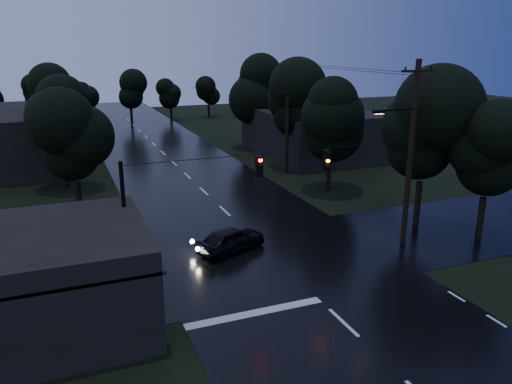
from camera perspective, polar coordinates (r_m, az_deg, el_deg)
main_road at (r=42.59m, az=-7.84°, el=1.81°), size 12.00×120.00×0.02m
cross_street at (r=26.39m, az=1.96°, el=-7.39°), size 60.00×9.00×0.02m
building_far_right at (r=50.78m, az=6.49°, el=6.78°), size 10.00×14.00×4.40m
building_far_left at (r=50.88m, az=-26.41°, el=5.53°), size 10.00×16.00×5.00m
utility_pole_main at (r=27.72m, az=17.13°, el=4.48°), size 3.50×0.30×10.00m
utility_pole_far at (r=42.68m, az=3.58°, el=7.29°), size 2.00×0.30×7.50m
anchor_pole_left at (r=22.52m, az=-14.68°, el=-4.01°), size 0.18×0.18×6.00m
span_signals at (r=24.07m, az=4.26°, el=3.39°), size 15.00×0.37×1.12m
tree_corner_near at (r=30.75m, az=18.73°, el=6.86°), size 4.48×4.48×9.44m
tree_corner_far at (r=30.11m, az=25.19°, el=4.52°), size 3.92×3.92×8.26m
tree_left_a at (r=32.51m, az=-20.23°, el=5.85°), size 3.92×3.92×8.26m
tree_left_b at (r=40.36m, az=-21.61°, el=8.15°), size 4.20×4.20×8.85m
tree_left_c at (r=50.27m, az=-22.56°, el=9.91°), size 4.48×4.48×9.44m
tree_right_a at (r=37.50m, az=8.57°, el=8.55°), size 4.20×4.20×8.85m
tree_right_b at (r=44.75m, az=4.04°, el=10.44°), size 4.48×4.48×9.44m
tree_right_c at (r=54.07m, az=-0.07°, el=11.92°), size 4.76×4.76×10.03m
car at (r=26.84m, az=-2.86°, el=-5.42°), size 4.27×2.96×1.35m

